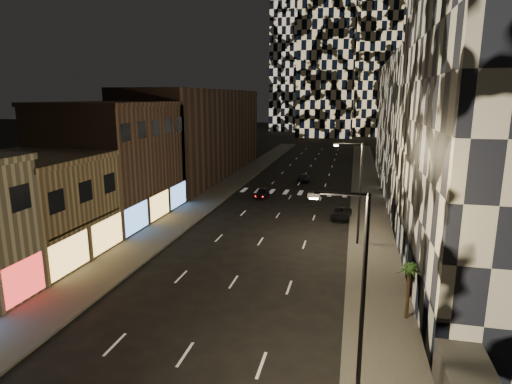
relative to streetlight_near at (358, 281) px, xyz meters
The scene contains 15 objects.
sidewalk_left 44.33m from the streetlight_near, 114.65° to the left, with size 4.00×120.00×0.15m, color #47443F.
sidewalk_right 40.38m from the streetlight_near, 87.64° to the left, with size 4.00×120.00×0.15m, color #47443F.
curb_left 43.50m from the streetlight_near, 112.12° to the left, with size 0.20×120.00×0.15m, color #4C4C47.
curb_right 40.35m from the streetlight_near, 90.65° to the left, with size 0.20×120.00×0.15m, color #4C4C47.
retail_tan 27.67m from the streetlight_near, 156.55° to the left, with size 10.00×10.00×8.00m, color #84724F.
retail_brown 34.58m from the streetlight_near, 137.17° to the left, with size 10.00×15.00×12.00m, color #4D372B.
retail_filler_left 56.09m from the streetlight_near, 116.89° to the left, with size 10.00×40.00×14.00m, color #4D372B.
midrise_base 15.51m from the streetlight_near, 74.78° to the left, with size 0.60×25.00×3.00m, color #383838.
midrise_filler_right 48.56m from the streetlight_near, 76.08° to the left, with size 16.00×40.00×18.00m, color #232326.
streetlight_near is the anchor object (origin of this frame).
streetlight_far 20.00m from the streetlight_near, 90.00° to the left, with size 2.55×0.25×9.00m.
car_dark_midlane 38.18m from the streetlight_near, 108.23° to the left, with size 1.52×3.77×1.28m, color black.
car_dark_oncoming 49.21m from the streetlight_near, 99.22° to the left, with size 1.70×4.18×1.21m, color black.
car_dark_rightlane 28.70m from the streetlight_near, 92.97° to the left, with size 1.91×4.14×1.15m, color black.
palm_tree 8.14m from the streetlight_near, 66.98° to the left, with size 1.73×1.73×3.41m.
Camera 1 is at (7.93, -7.23, 12.89)m, focal length 30.00 mm.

